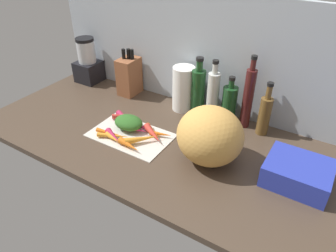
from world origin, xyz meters
The scene contains 27 objects.
ground_plane centered at (0.00, 0.00, -1.50)cm, with size 170.00×80.00×3.00cm, color #47382B.
wall_back centered at (0.00, 38.50, 30.00)cm, with size 170.00×3.00×60.00cm, color #ADB7C1.
cutting_board centered at (-8.60, -6.10, 0.40)cm, with size 38.63×24.22×0.80cm, color beige.
carrot_0 centered at (-2.43, -15.08, 2.35)cm, with size 3.10×3.10×12.01cm, color orange.
carrot_1 centered at (-11.67, -14.36, 2.07)cm, with size 2.55×2.55×11.20cm, color orange.
carrot_2 centered at (-7.53, -3.42, 2.43)cm, with size 3.25×3.25×11.85cm, color #B2264C.
carrot_3 centered at (-16.23, -11.57, 1.84)cm, with size 2.08×2.08×15.26cm, color orange.
carrot_4 centered at (-0.03, -8.03, 2.56)cm, with size 3.51×3.51×16.84cm, color orange.
carrot_5 centered at (1.81, -2.30, 2.58)cm, with size 3.56×3.56×14.48cm, color red.
carrot_6 centered at (-21.00, 3.33, 2.10)cm, with size 2.59×2.59×10.36cm, color red.
carrot_7 centered at (-16.96, 1.53, 2.29)cm, with size 2.98×2.98×16.62cm, color #B2264C.
carrot_8 centered at (-12.90, -13.34, 2.42)cm, with size 3.24×3.24×11.10cm, color #B2264C.
carrot_9 centered at (-13.52, -12.50, 1.91)cm, with size 2.22×2.22×15.73cm, color orange.
carrot_10 centered at (4.61, -0.30, 2.08)cm, with size 2.56×2.56×10.57cm, color orange.
carrot_11 centered at (-6.16, 0.47, 2.32)cm, with size 3.03×3.03×16.88cm, color #B2264C.
carrot_12 centered at (-0.02, -0.38, 2.19)cm, with size 2.78×2.78×11.57cm, color orange.
carrot_greens_pile centered at (-12.58, -2.17, 3.91)cm, with size 14.72×11.32×6.23cm, color #2D6023.
winter_squash centered at (30.70, -2.94, 12.51)cm, with size 27.94×26.30×25.02cm, color gold.
knife_block centered at (-35.72, 29.16, 11.02)cm, with size 9.59×13.27×26.85cm.
blender_appliance centered at (-68.11, 29.35, 11.91)cm, with size 14.33×14.33×27.70cm.
paper_towel_roll centered at (0.01, 29.50, 12.02)cm, with size 11.57×11.57×24.04cm, color white.
bottle_0 centered at (8.62, 29.40, 13.02)cm, with size 7.25×7.25×31.06cm.
bottle_1 centered at (17.42, 28.24, 13.43)cm, with size 6.05×6.05×31.89cm.
bottle_2 centered at (25.79, 29.80, 10.11)cm, with size 7.38×7.38×24.86cm.
bottle_3 centered at (34.31, 30.90, 15.95)cm, with size 5.02×5.02×36.62cm.
bottle_4 centered at (43.81, 29.14, 10.56)cm, with size 5.67×5.67×26.72cm.
dish_rack centered at (65.97, 2.72, 4.61)cm, with size 24.31×20.51×9.22cm, color #2838AD.
Camera 1 is at (71.08, -101.01, 86.45)cm, focal length 33.49 mm.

